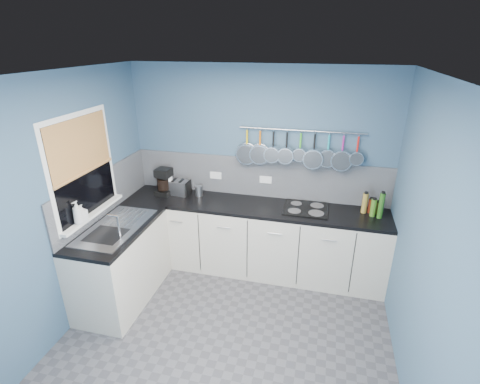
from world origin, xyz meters
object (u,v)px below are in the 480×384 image
at_px(coffee_maker, 164,182).
at_px(paper_towel, 168,182).
at_px(soap_bottle_b, 82,213).
at_px(canister, 199,191).
at_px(soap_bottle_a, 77,212).
at_px(toaster, 178,187).
at_px(hob, 306,209).

bearing_deg(coffee_maker, paper_towel, 68.86).
bearing_deg(soap_bottle_b, canister, 55.84).
bearing_deg(canister, soap_bottle_a, -122.78).
bearing_deg(toaster, hob, 4.79).
bearing_deg(soap_bottle_b, hob, 27.43).
xyz_separation_m(coffee_maker, hob, (1.80, -0.01, -0.16)).
distance_m(soap_bottle_a, soap_bottle_b, 0.07).
xyz_separation_m(soap_bottle_a, toaster, (0.53, 1.25, -0.18)).
relative_size(paper_towel, coffee_maker, 0.87).
distance_m(paper_towel, toaster, 0.15).
bearing_deg(coffee_maker, soap_bottle_b, -101.72).
relative_size(canister, hob, 0.26).
bearing_deg(soap_bottle_a, coffee_maker, 73.38).
bearing_deg(paper_towel, canister, 0.71).
xyz_separation_m(canister, hob, (1.35, -0.07, -0.06)).
distance_m(soap_bottle_b, hob, 2.44).
distance_m(toaster, canister, 0.28).
height_order(coffee_maker, hob, coffee_maker).
relative_size(soap_bottle_a, soap_bottle_b, 1.39).
distance_m(soap_bottle_a, coffee_maker, 1.25).
bearing_deg(soap_bottle_b, paper_towel, 72.02).
relative_size(soap_bottle_b, paper_towel, 0.58).
relative_size(paper_towel, toaster, 1.04).
bearing_deg(toaster, canister, 8.14).
bearing_deg(paper_towel, soap_bottle_b, -107.98).
height_order(soap_bottle_a, hob, soap_bottle_a).
distance_m(canister, hob, 1.36).
height_order(soap_bottle_b, toaster, soap_bottle_b).
distance_m(soap_bottle_a, hob, 2.48).
xyz_separation_m(paper_towel, hob, (1.78, -0.06, -0.14)).
xyz_separation_m(soap_bottle_a, canister, (0.81, 1.25, -0.20)).
bearing_deg(coffee_maker, toaster, 23.56).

